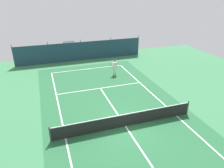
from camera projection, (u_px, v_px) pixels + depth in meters
name	position (u px, v px, depth m)	size (l,w,h in m)	color
ground_plane	(125.00, 126.00, 14.86)	(36.00, 36.00, 0.00)	#387A4C
court_surface	(125.00, 126.00, 14.85)	(11.02, 26.60, 0.01)	#236038
tennis_net	(126.00, 120.00, 14.64)	(10.12, 0.10, 1.10)	black
back_fence	(81.00, 54.00, 28.32)	(16.30, 0.98, 2.70)	#1E3D4C
tennis_player	(115.00, 66.00, 23.18)	(0.85, 0.64, 1.64)	beige
tennis_ball_near_player	(79.00, 88.00, 20.28)	(0.07, 0.07, 0.07)	#CCDB33
tennis_ball_midcourt	(75.00, 112.00, 16.54)	(0.07, 0.07, 0.07)	#CCDB33
tennis_ball_by_sideline	(96.00, 93.00, 19.40)	(0.07, 0.07, 0.07)	#CCDB33
parked_car	(70.00, 48.00, 30.26)	(2.30, 4.34, 1.68)	silver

